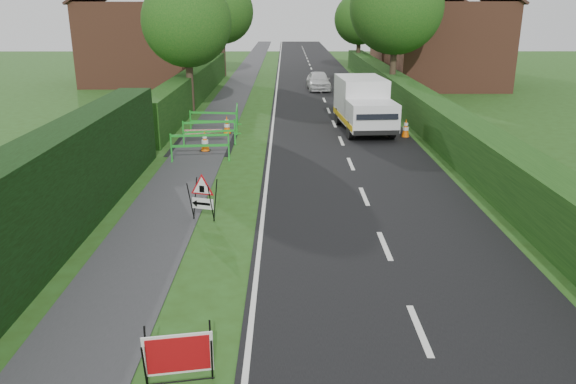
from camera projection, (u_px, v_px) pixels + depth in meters
name	position (u px, v px, depth m)	size (l,w,h in m)	color
ground	(274.00, 266.00, 11.81)	(120.00, 120.00, 0.00)	#254614
road_surface	(314.00, 75.00, 45.04)	(6.00, 90.00, 0.02)	black
footpath	(245.00, 75.00, 45.02)	(2.00, 90.00, 0.02)	#2D2D30
hedge_west_near	(36.00, 266.00, 11.79)	(1.10, 18.00, 2.50)	black
hedge_west_far	(196.00, 100.00, 32.67)	(1.00, 24.00, 1.80)	#14380F
hedge_east	(415.00, 120.00, 27.02)	(1.20, 50.00, 1.50)	#14380F
house_west	(140.00, 41.00, 39.34)	(7.50, 7.40, 7.88)	brown
house_east_a	(446.00, 43.00, 37.52)	(7.50, 7.40, 7.88)	brown
house_east_b	(415.00, 33.00, 50.82)	(7.50, 7.40, 7.88)	brown
tree_nw	(187.00, 22.00, 27.47)	(4.40, 4.40, 6.70)	#2D2116
tree_ne	(396.00, 7.00, 31.09)	(5.20, 5.20, 7.79)	#2D2116
tree_fw	(222.00, 12.00, 42.55)	(4.80, 4.80, 7.24)	#2D2116
tree_fe	(360.00, 19.00, 46.58)	(4.20, 4.20, 6.33)	#2D2116
red_rect_sign	(178.00, 355.00, 7.98)	(1.05, 0.74, 0.83)	black
triangle_sign	(201.00, 194.00, 14.08)	(0.89, 0.89, 1.04)	black
works_van	(363.00, 104.00, 24.40)	(2.29, 5.04, 2.24)	silver
traffic_cone_0	(406.00, 128.00, 23.28)	(0.38, 0.38, 0.79)	black
traffic_cone_1	(396.00, 121.00, 24.72)	(0.38, 0.38, 0.79)	black
traffic_cone_2	(378.00, 115.00, 26.25)	(0.38, 0.38, 0.79)	black
traffic_cone_3	(205.00, 141.00, 21.03)	(0.38, 0.38, 0.79)	black
traffic_cone_4	(227.00, 125.00, 23.93)	(0.38, 0.38, 0.79)	black
ped_barrier_0	(200.00, 143.00, 19.67)	(2.08, 0.56, 1.00)	green
ped_barrier_1	(209.00, 129.00, 21.91)	(2.09, 0.71, 1.00)	green
ped_barrier_2	(213.00, 120.00, 23.81)	(2.09, 0.58, 1.00)	green
ped_barrier_3	(237.00, 115.00, 24.83)	(0.48, 2.08, 1.00)	green
redwhite_plank	(204.00, 144.00, 22.37)	(1.50, 0.04, 0.25)	red
litter_can	(197.00, 366.00, 8.51)	(0.07, 0.07, 0.12)	#BF7F4C
hatchback_car	(318.00, 81.00, 36.63)	(1.42, 3.54, 1.20)	silver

